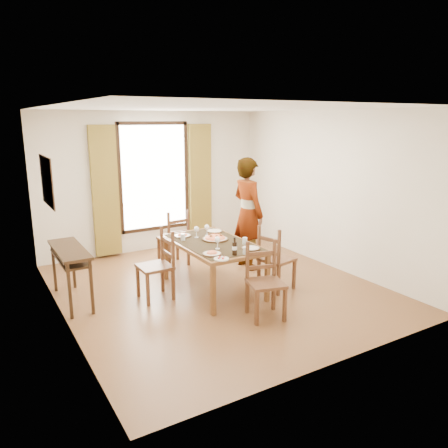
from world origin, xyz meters
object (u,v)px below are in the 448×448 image
console_table (70,256)px  man (248,213)px  pasta_platter (215,237)px  dining_table (213,246)px

console_table → man: man is taller
man → pasta_platter: (-0.95, -0.53, -0.16)m
console_table → man: (2.99, -0.00, 0.28)m
dining_table → pasta_platter: bearing=45.6°
console_table → dining_table: 2.04m
console_table → pasta_platter: pasta_platter is taller
dining_table → man: man is taller
console_table → pasta_platter: (2.04, -0.53, 0.12)m
dining_table → man: size_ratio=0.88×
dining_table → pasta_platter: size_ratio=4.22×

